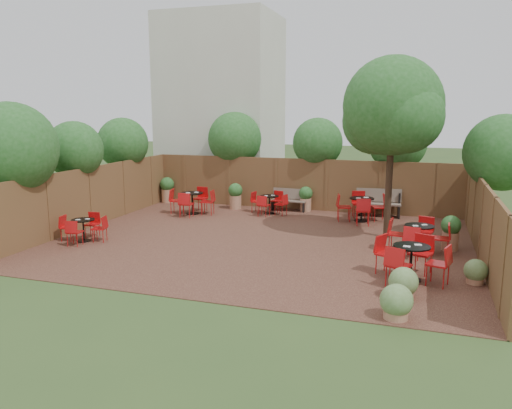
% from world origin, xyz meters
% --- Properties ---
extents(ground, '(80.00, 80.00, 0.00)m').
position_xyz_m(ground, '(0.00, 0.00, 0.00)').
color(ground, '#354F23').
rests_on(ground, ground).
extents(courtyard_paving, '(12.00, 10.00, 0.02)m').
position_xyz_m(courtyard_paving, '(0.00, 0.00, 0.01)').
color(courtyard_paving, '#3D2019').
rests_on(courtyard_paving, ground).
extents(fence_back, '(12.00, 0.08, 2.00)m').
position_xyz_m(fence_back, '(0.00, 5.00, 1.00)').
color(fence_back, brown).
rests_on(fence_back, ground).
extents(fence_left, '(0.08, 10.00, 2.00)m').
position_xyz_m(fence_left, '(-6.00, 0.00, 1.00)').
color(fence_left, brown).
rests_on(fence_left, ground).
extents(fence_right, '(0.08, 10.00, 2.00)m').
position_xyz_m(fence_right, '(6.00, 0.00, 1.00)').
color(fence_right, brown).
rests_on(fence_right, ground).
extents(neighbour_building, '(5.00, 4.00, 8.00)m').
position_xyz_m(neighbour_building, '(-4.50, 8.00, 4.00)').
color(neighbour_building, beige).
rests_on(neighbour_building, ground).
extents(overhang_foliage, '(15.72, 10.70, 2.63)m').
position_xyz_m(overhang_foliage, '(-1.91, 2.25, 2.67)').
color(overhang_foliage, '#1F541B').
rests_on(overhang_foliage, ground).
extents(courtyard_tree, '(2.98, 2.92, 5.41)m').
position_xyz_m(courtyard_tree, '(3.49, 1.58, 3.81)').
color(courtyard_tree, black).
rests_on(courtyard_tree, courtyard_paving).
extents(park_bench_left, '(1.39, 0.51, 0.84)m').
position_xyz_m(park_bench_left, '(-0.36, 4.62, 0.45)').
color(park_bench_left, brown).
rests_on(park_bench_left, courtyard_paving).
extents(park_bench_right, '(1.66, 0.70, 1.00)m').
position_xyz_m(park_bench_right, '(2.98, 4.63, 0.53)').
color(park_bench_right, brown).
rests_on(park_bench_right, courtyard_paving).
extents(bistro_tables, '(10.96, 7.70, 0.96)m').
position_xyz_m(bistro_tables, '(0.82, 1.09, 0.47)').
color(bistro_tables, black).
rests_on(bistro_tables, courtyard_paving).
extents(planters, '(11.48, 4.60, 1.06)m').
position_xyz_m(planters, '(-1.01, 3.63, 0.56)').
color(planters, '#A16F50').
rests_on(planters, courtyard_paving).
extents(low_shrubs, '(2.16, 3.13, 0.67)m').
position_xyz_m(low_shrubs, '(4.50, -3.64, 0.33)').
color(low_shrubs, '#A16F50').
rests_on(low_shrubs, courtyard_paving).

